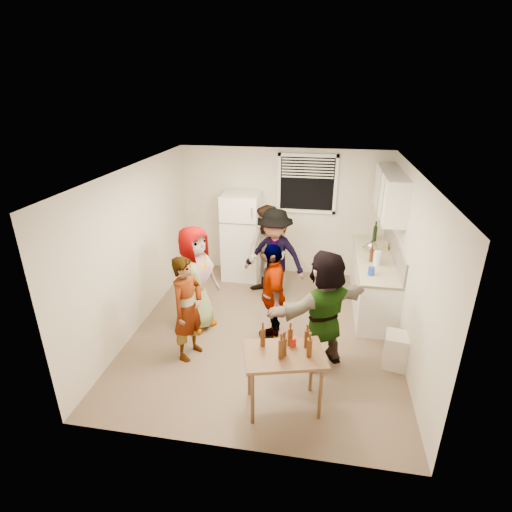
% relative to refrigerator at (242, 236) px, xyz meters
% --- Properties ---
extents(room, '(4.00, 4.50, 2.50)m').
position_rel_refrigerator_xyz_m(room, '(0.75, -1.88, -0.85)').
color(room, beige).
rests_on(room, ground).
extents(window, '(1.12, 0.10, 1.06)m').
position_rel_refrigerator_xyz_m(window, '(1.20, 0.33, 1.00)').
color(window, white).
rests_on(window, room).
extents(refrigerator, '(0.70, 0.70, 1.70)m').
position_rel_refrigerator_xyz_m(refrigerator, '(0.00, 0.00, 0.00)').
color(refrigerator, white).
rests_on(refrigerator, ground).
extents(counter_lower, '(0.60, 2.20, 0.86)m').
position_rel_refrigerator_xyz_m(counter_lower, '(2.45, -0.73, -0.42)').
color(counter_lower, white).
rests_on(counter_lower, ground).
extents(countertop, '(0.64, 2.22, 0.04)m').
position_rel_refrigerator_xyz_m(countertop, '(2.45, -0.73, 0.03)').
color(countertop, beige).
rests_on(countertop, counter_lower).
extents(backsplash, '(0.03, 2.20, 0.36)m').
position_rel_refrigerator_xyz_m(backsplash, '(2.74, -0.73, 0.23)').
color(backsplash, beige).
rests_on(backsplash, countertop).
extents(upper_cabinets, '(0.34, 1.60, 0.70)m').
position_rel_refrigerator_xyz_m(upper_cabinets, '(2.58, -0.53, 1.10)').
color(upper_cabinets, white).
rests_on(upper_cabinets, room).
extents(kettle, '(0.30, 0.28, 0.20)m').
position_rel_refrigerator_xyz_m(kettle, '(2.40, -0.47, 0.05)').
color(kettle, silver).
rests_on(kettle, countertop).
extents(paper_towel, '(0.11, 0.11, 0.24)m').
position_rel_refrigerator_xyz_m(paper_towel, '(2.43, -1.07, 0.05)').
color(paper_towel, white).
rests_on(paper_towel, countertop).
extents(wine_bottle, '(0.07, 0.07, 0.28)m').
position_rel_refrigerator_xyz_m(wine_bottle, '(2.50, 0.03, 0.05)').
color(wine_bottle, black).
rests_on(wine_bottle, countertop).
extents(beer_bottle_counter, '(0.06, 0.06, 0.22)m').
position_rel_refrigerator_xyz_m(beer_bottle_counter, '(2.35, -0.95, 0.05)').
color(beer_bottle_counter, '#47230C').
rests_on(beer_bottle_counter, countertop).
extents(blue_cup, '(0.10, 0.10, 0.13)m').
position_rel_refrigerator_xyz_m(blue_cup, '(2.31, -1.47, 0.05)').
color(blue_cup, '#1C40BD').
rests_on(blue_cup, countertop).
extents(picture_frame, '(0.02, 0.16, 0.13)m').
position_rel_refrigerator_xyz_m(picture_frame, '(2.67, -0.35, 0.12)').
color(picture_frame, gold).
rests_on(picture_frame, countertop).
extents(trash_bin, '(0.39, 0.39, 0.49)m').
position_rel_refrigerator_xyz_m(trash_bin, '(2.64, -2.42, -0.60)').
color(trash_bin, silver).
rests_on(trash_bin, ground).
extents(serving_table, '(1.03, 0.82, 0.77)m').
position_rel_refrigerator_xyz_m(serving_table, '(1.20, -3.43, -0.85)').
color(serving_table, brown).
rests_on(serving_table, ground).
extents(beer_bottle_table, '(0.06, 0.06, 0.24)m').
position_rel_refrigerator_xyz_m(beer_bottle_table, '(1.17, -3.52, -0.08)').
color(beer_bottle_table, '#47230C').
rests_on(beer_bottle_table, serving_table).
extents(red_cup, '(0.08, 0.08, 0.11)m').
position_rel_refrigerator_xyz_m(red_cup, '(1.27, -3.27, -0.08)').
color(red_cup, '#A41B0F').
rests_on(red_cup, serving_table).
extents(guest_grey, '(1.87, 1.53, 0.53)m').
position_rel_refrigerator_xyz_m(guest_grey, '(-0.33, -1.92, -0.85)').
color(guest_grey, gray).
rests_on(guest_grey, ground).
extents(guest_stripe, '(1.61, 1.02, 0.36)m').
position_rel_refrigerator_xyz_m(guest_stripe, '(-0.21, -2.65, -0.85)').
color(guest_stripe, '#141933').
rests_on(guest_stripe, ground).
extents(guest_back_left, '(1.71, 1.84, 0.64)m').
position_rel_refrigerator_xyz_m(guest_back_left, '(0.63, -0.79, -0.85)').
color(guest_back_left, brown).
rests_on(guest_back_left, ground).
extents(guest_back_right, '(1.48, 1.92, 0.63)m').
position_rel_refrigerator_xyz_m(guest_back_right, '(0.76, -0.88, -0.85)').
color(guest_back_right, '#39393D').
rests_on(guest_back_right, ground).
extents(guest_black, '(1.73, 1.27, 0.38)m').
position_rel_refrigerator_xyz_m(guest_black, '(0.88, -2.09, -0.85)').
color(guest_black, black).
rests_on(guest_black, ground).
extents(guest_orange, '(2.25, 2.27, 0.49)m').
position_rel_refrigerator_xyz_m(guest_orange, '(1.62, -2.52, -0.85)').
color(guest_orange, tan).
rests_on(guest_orange, ground).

